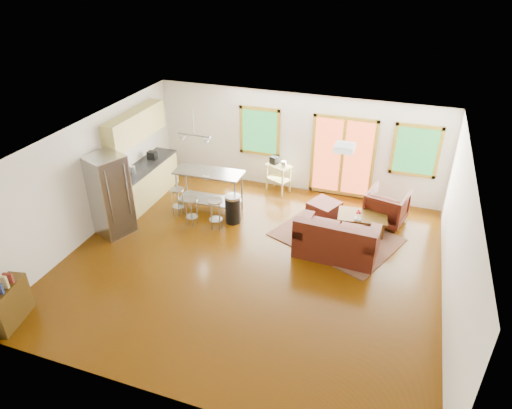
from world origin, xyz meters
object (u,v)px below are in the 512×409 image
(rug, at_px, (336,237))
(loveseat, at_px, (336,241))
(coffee_table, at_px, (362,217))
(armchair, at_px, (387,205))
(island, at_px, (209,184))
(refrigerator, at_px, (110,195))
(kitchen_cart, at_px, (278,169))
(ottoman, at_px, (324,210))

(rug, relative_size, loveseat, 1.45)
(loveseat, relative_size, coffee_table, 1.50)
(coffee_table, bearing_deg, rug, -137.93)
(coffee_table, xyz_separation_m, armchair, (0.47, 0.61, 0.07))
(armchair, relative_size, island, 0.54)
(rug, bearing_deg, armchair, 47.77)
(refrigerator, bearing_deg, rug, 37.86)
(rug, xyz_separation_m, coffee_table, (0.48, 0.44, 0.36))
(loveseat, bearing_deg, refrigerator, -168.78)
(refrigerator, bearing_deg, coffee_table, 40.77)
(loveseat, relative_size, kitchen_cart, 1.81)
(ottoman, xyz_separation_m, island, (-2.74, -0.52, 0.50))
(coffee_table, relative_size, kitchen_cart, 1.21)
(loveseat, bearing_deg, armchair, 66.05)
(kitchen_cart, bearing_deg, ottoman, -33.99)
(rug, relative_size, island, 1.50)
(rug, relative_size, coffee_table, 2.18)
(rug, height_order, coffee_table, coffee_table)
(coffee_table, xyz_separation_m, kitchen_cart, (-2.39, 1.29, 0.28))
(armchair, height_order, island, island)
(loveseat, distance_m, refrigerator, 5.03)
(rug, distance_m, armchair, 1.49)
(loveseat, xyz_separation_m, coffee_table, (0.39, 1.10, 0.02))
(armchair, xyz_separation_m, ottoman, (-1.41, -0.30, -0.24))
(refrigerator, distance_m, island, 2.33)
(loveseat, relative_size, ottoman, 2.71)
(island, relative_size, kitchen_cart, 1.75)
(ottoman, bearing_deg, coffee_table, -18.33)
(rug, xyz_separation_m, ottoman, (-0.45, 0.75, 0.20))
(refrigerator, relative_size, island, 1.12)
(loveseat, xyz_separation_m, island, (-3.28, 0.89, 0.36))
(refrigerator, bearing_deg, island, 66.12)
(refrigerator, bearing_deg, kitchen_cart, 68.47)
(coffee_table, bearing_deg, ottoman, 161.67)
(rug, relative_size, ottoman, 3.94)
(coffee_table, distance_m, kitchen_cart, 2.73)
(armchair, distance_m, kitchen_cart, 2.94)
(ottoman, bearing_deg, armchair, 12.21)
(coffee_table, bearing_deg, loveseat, -109.74)
(ottoman, height_order, refrigerator, refrigerator)
(ottoman, xyz_separation_m, kitchen_cart, (-1.45, 0.98, 0.44))
(rug, relative_size, kitchen_cart, 2.64)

